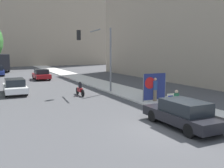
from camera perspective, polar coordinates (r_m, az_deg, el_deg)
ground_plane at (r=12.58m, az=13.26°, el=-10.05°), size 160.00×160.00×0.00m
sidewalk_curb at (r=26.93m, az=-1.17°, el=-0.42°), size 3.33×90.00×0.12m
building_backdrop_right at (r=36.93m, az=16.86°, el=15.98°), size 10.00×32.00×18.86m
seated_protester at (r=16.19m, az=14.62°, el=-3.32°), size 0.99×0.77×1.23m
jogger_on_sidewalk at (r=18.56m, az=9.81°, el=-1.16°), size 0.34×0.34×1.72m
pedestrian_behind at (r=20.88m, az=9.52°, el=-0.32°), size 0.34×0.34×1.65m
protest_banner at (r=18.54m, az=9.65°, el=-0.56°), size 2.00×0.06×2.03m
traffic_light_pole at (r=22.26m, az=-2.99°, el=8.07°), size 3.12×2.89×5.73m
parked_car_curbside at (r=12.89m, az=15.93°, el=-6.52°), size 1.77×4.45×1.37m
car_on_road_nearest at (r=23.75m, az=-21.33°, el=-0.47°), size 1.80×4.71×1.36m
car_on_road_midblock at (r=34.63m, az=-15.85°, el=2.12°), size 1.88×4.15×1.41m
city_bus_on_road at (r=53.41m, az=-24.03°, el=4.78°), size 2.49×12.15×3.26m
motorcycle_on_road at (r=21.50m, az=-7.32°, el=-1.23°), size 0.28×2.03×1.20m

